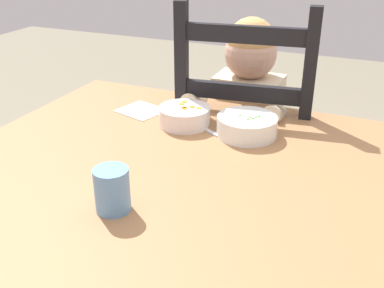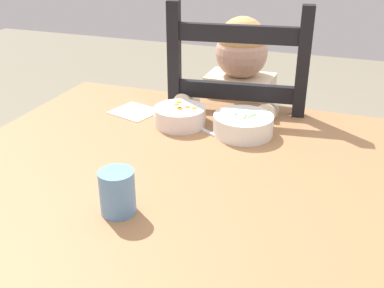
% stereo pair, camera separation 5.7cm
% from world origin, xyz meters
% --- Properties ---
extents(dining_table, '(1.20, 1.09, 0.72)m').
position_xyz_m(dining_table, '(0.00, 0.00, 0.62)').
color(dining_table, '#9F6F46').
rests_on(dining_table, ground).
extents(dining_chair, '(0.47, 0.47, 1.04)m').
position_xyz_m(dining_chair, '(-0.03, 0.59, 0.49)').
color(dining_chair, black).
rests_on(dining_chair, ground).
extents(child_figure, '(0.32, 0.31, 0.97)m').
position_xyz_m(child_figure, '(-0.04, 0.59, 0.64)').
color(child_figure, beige).
rests_on(child_figure, ground).
extents(bowl_of_peas, '(0.16, 0.16, 0.06)m').
position_xyz_m(bowl_of_peas, '(0.05, 0.29, 0.75)').
color(bowl_of_peas, white).
rests_on(bowl_of_peas, dining_table).
extents(bowl_of_carrots, '(0.15, 0.15, 0.05)m').
position_xyz_m(bowl_of_carrots, '(-0.13, 0.29, 0.75)').
color(bowl_of_carrots, white).
rests_on(bowl_of_carrots, dining_table).
extents(spoon, '(0.13, 0.08, 0.01)m').
position_xyz_m(spoon, '(-0.09, 0.29, 0.72)').
color(spoon, silver).
rests_on(spoon, dining_table).
extents(drinking_cup, '(0.07, 0.07, 0.09)m').
position_xyz_m(drinking_cup, '(-0.09, -0.16, 0.76)').
color(drinking_cup, '#6195CC').
rests_on(drinking_cup, dining_table).
extents(paper_napkin, '(0.16, 0.15, 0.00)m').
position_xyz_m(paper_napkin, '(-0.30, 0.34, 0.72)').
color(paper_napkin, white).
rests_on(paper_napkin, dining_table).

